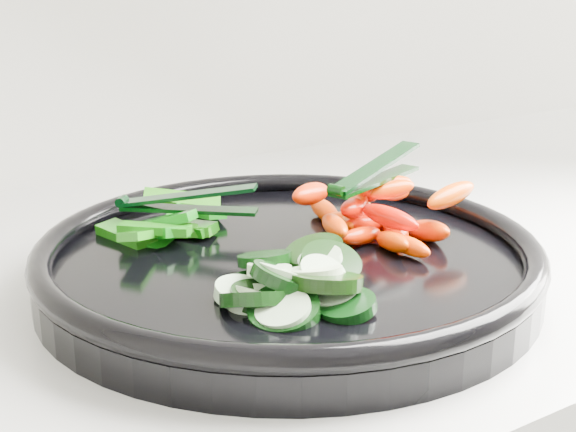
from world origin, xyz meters
TOP-DOWN VIEW (x-y plane):
  - veggie_tray at (-0.70, 1.62)m, footprint 0.38×0.38m
  - cucumber_pile at (-0.74, 1.55)m, footprint 0.12×0.12m
  - carrot_pile at (-0.62, 1.62)m, footprint 0.14×0.15m
  - pepper_pile at (-0.75, 1.71)m, footprint 0.12×0.11m
  - tong_carrot at (-0.62, 1.62)m, footprint 0.11×0.05m
  - tong_pepper at (-0.74, 1.71)m, footprint 0.10×0.08m

SIDE VIEW (x-z plane):
  - veggie_tray at x=-0.70m, z-range 0.93..0.97m
  - pepper_pile at x=-0.75m, z-range 0.94..0.98m
  - cucumber_pile at x=-0.74m, z-range 0.94..0.98m
  - carrot_pile at x=-0.62m, z-range 0.95..1.00m
  - tong_pepper at x=-0.74m, z-range 0.97..0.99m
  - tong_carrot at x=-0.62m, z-range 0.99..1.02m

